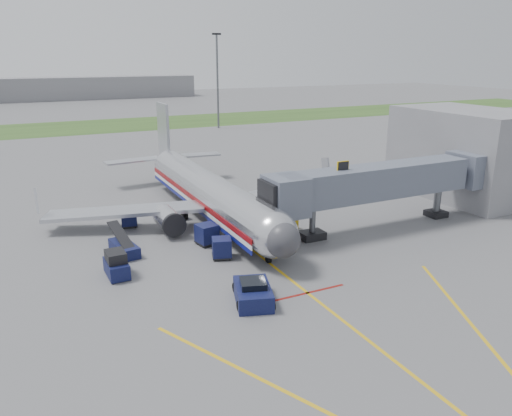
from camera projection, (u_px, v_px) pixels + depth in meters
name	position (u px, v px, depth m)	size (l,w,h in m)	color
ground	(280.00, 272.00, 38.36)	(400.00, 400.00, 0.00)	#565659
grass_strip	(94.00, 126.00, 115.66)	(300.00, 25.00, 0.01)	#2D4C1E
apron_markings	(335.00, 315.00, 32.00)	(21.52, 50.00, 0.01)	gold
airliner	(209.00, 192.00, 50.68)	(32.10, 35.67, 10.25)	silver
jet_bridge	(376.00, 183.00, 46.72)	(25.30, 4.00, 6.90)	slate
terminal	(466.00, 153.00, 58.03)	(10.00, 16.00, 10.00)	slate
light_mast_right	(218.00, 79.00, 110.06)	(2.00, 0.44, 20.40)	#595B60
distant_terminal	(29.00, 89.00, 179.02)	(120.00, 14.00, 8.00)	slate
pushback_tug	(253.00, 293.00, 33.48)	(3.36, 4.31, 1.58)	#0C0D36
baggage_tug	(116.00, 265.00, 37.38)	(1.53, 2.86, 1.98)	#0C0D36
baggage_cart_a	(129.00, 219.00, 48.19)	(1.76, 1.76, 1.59)	#0C0D36
baggage_cart_b	(222.00, 248.00, 40.71)	(1.95, 1.95, 1.68)	#0C0D36
baggage_cart_c	(207.00, 234.00, 43.64)	(1.98, 1.98, 1.82)	#0C0D36
belt_loader	(124.00, 247.00, 41.69)	(2.02, 4.61, 2.19)	#0C0D36
ground_power_cart	(291.00, 224.00, 47.36)	(1.61, 1.37, 1.09)	gold
ramp_worker	(179.00, 211.00, 50.54)	(0.56, 0.37, 1.53)	#9DCB17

